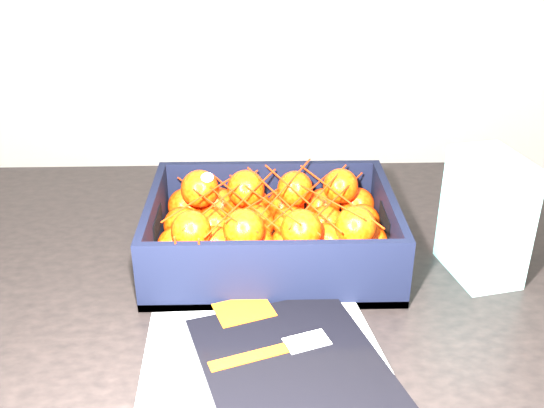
{
  "coord_description": "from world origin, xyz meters",
  "views": [
    {
      "loc": [
        -0.06,
        -0.52,
        1.28
      ],
      "look_at": [
        -0.04,
        0.31,
        0.86
      ],
      "focal_mm": 41.84,
      "sensor_mm": 36.0,
      "label": 1
    }
  ],
  "objects_px": {
    "table": "(248,318)",
    "retail_carton": "(485,217)",
    "produce_crate": "(272,240)",
    "magazine_stack": "(277,378)"
  },
  "relations": [
    {
      "from": "table",
      "to": "retail_carton",
      "type": "xyz_separation_m",
      "value": [
        0.35,
        -0.02,
        0.19
      ]
    },
    {
      "from": "table",
      "to": "retail_carton",
      "type": "relative_size",
      "value": 6.46
    },
    {
      "from": "magazine_stack",
      "to": "produce_crate",
      "type": "relative_size",
      "value": 0.89
    },
    {
      "from": "produce_crate",
      "to": "magazine_stack",
      "type": "bearing_deg",
      "value": -90.07
    },
    {
      "from": "produce_crate",
      "to": "retail_carton",
      "type": "relative_size",
      "value": 2.01
    },
    {
      "from": "table",
      "to": "retail_carton",
      "type": "bearing_deg",
      "value": -3.3
    },
    {
      "from": "retail_carton",
      "to": "magazine_stack",
      "type": "bearing_deg",
      "value": -154.87
    },
    {
      "from": "table",
      "to": "produce_crate",
      "type": "height_order",
      "value": "produce_crate"
    },
    {
      "from": "magazine_stack",
      "to": "retail_carton",
      "type": "bearing_deg",
      "value": 37.33
    },
    {
      "from": "table",
      "to": "produce_crate",
      "type": "distance_m",
      "value": 0.14
    }
  ]
}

